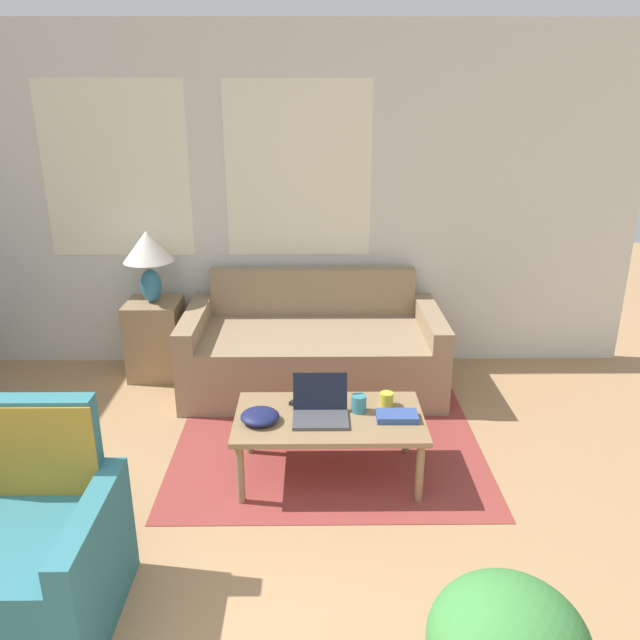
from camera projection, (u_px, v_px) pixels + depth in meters
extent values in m
cube|color=silver|center=(220.00, 203.00, 4.79)|extent=(6.48, 0.05, 2.60)
cube|color=white|center=(116.00, 170.00, 4.68)|extent=(1.10, 0.01, 1.30)
cube|color=white|center=(298.00, 170.00, 4.69)|extent=(1.10, 0.01, 1.30)
cube|color=brown|center=(327.00, 425.00, 4.17)|extent=(1.91, 2.07, 0.01)
cube|color=#937A5B|center=(313.00, 360.00, 4.64)|extent=(1.59, 0.94, 0.45)
cube|color=#937A5B|center=(313.00, 318.00, 4.97)|extent=(1.59, 0.12, 0.82)
cube|color=#937A5B|center=(196.00, 351.00, 4.61)|extent=(0.14, 0.94, 0.60)
cube|color=#937A5B|center=(429.00, 350.00, 4.63)|extent=(0.14, 0.94, 0.60)
cube|color=#2D6B75|center=(22.00, 579.00, 2.53)|extent=(0.53, 0.70, 0.46)
cube|color=#2D6B75|center=(44.00, 489.00, 2.74)|extent=(0.53, 0.10, 0.90)
cube|color=#2D6B75|center=(98.00, 567.00, 2.51)|extent=(0.10, 0.70, 0.58)
cube|color=#A87F28|center=(35.00, 475.00, 2.65)|extent=(0.55, 0.01, 0.65)
cube|color=#937551|center=(156.00, 339.00, 4.84)|extent=(0.40, 0.40, 0.60)
ellipsoid|color=teal|center=(151.00, 286.00, 4.70)|extent=(0.16, 0.16, 0.26)
cylinder|color=tan|center=(149.00, 265.00, 4.64)|extent=(0.02, 0.02, 0.06)
cone|color=white|center=(147.00, 246.00, 4.59)|extent=(0.37, 0.37, 0.23)
cube|color=#8E704C|center=(329.00, 418.00, 3.50)|extent=(1.06, 0.60, 0.03)
cylinder|color=#8E704C|center=(240.00, 474.00, 3.32)|extent=(0.04, 0.04, 0.36)
cylinder|color=#8E704C|center=(420.00, 473.00, 3.33)|extent=(0.04, 0.04, 0.36)
cylinder|color=#8E704C|center=(249.00, 427.00, 3.79)|extent=(0.04, 0.04, 0.36)
cylinder|color=#8E704C|center=(407.00, 426.00, 3.80)|extent=(0.04, 0.04, 0.36)
cube|color=#47474C|center=(320.00, 420.00, 3.43)|extent=(0.30, 0.21, 0.02)
cube|color=black|center=(320.00, 391.00, 3.51)|extent=(0.30, 0.07, 0.21)
cylinder|color=gold|center=(387.00, 399.00, 3.60)|extent=(0.08, 0.08, 0.08)
cylinder|color=teal|center=(359.00, 404.00, 3.52)|extent=(0.09, 0.09, 0.10)
ellipsoid|color=#191E4C|center=(260.00, 416.00, 3.42)|extent=(0.21, 0.21, 0.07)
cube|color=#334C8E|center=(397.00, 416.00, 3.45)|extent=(0.23, 0.14, 0.04)
cube|color=black|center=(299.00, 400.00, 3.66)|extent=(0.12, 0.15, 0.02)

